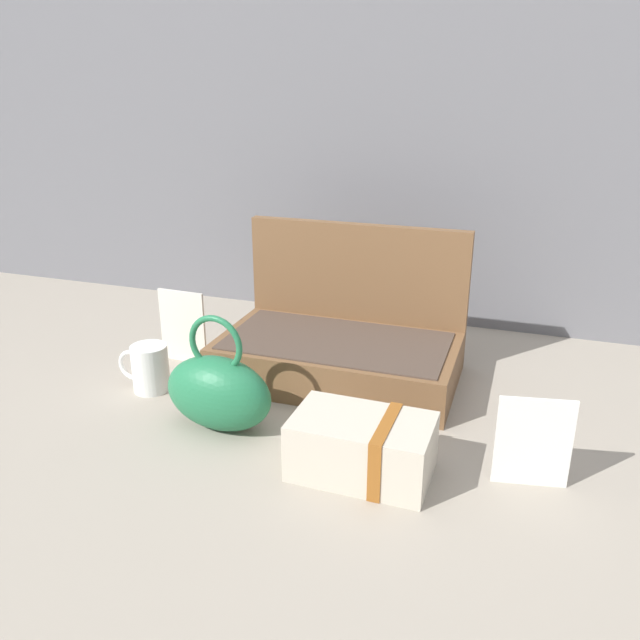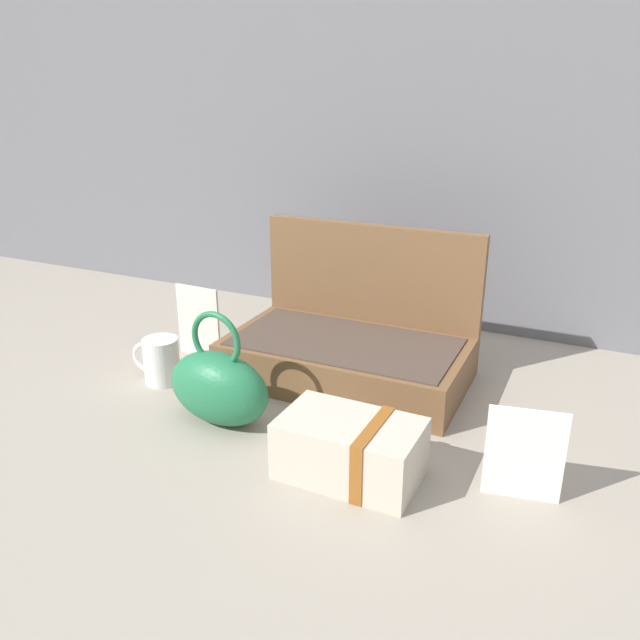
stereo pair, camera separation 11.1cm
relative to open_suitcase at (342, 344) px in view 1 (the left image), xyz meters
The scene contains 8 objects.
ground_plane 0.19m from the open_suitcase, 78.08° to the right, with size 6.00×6.00×0.00m, color #9E9384.
back_wall 0.75m from the open_suitcase, 84.85° to the left, with size 3.20×0.06×1.40m, color slate.
open_suitcase is the anchor object (origin of this frame).
teal_pouch_handbag 0.32m from the open_suitcase, 116.65° to the right, with size 0.21×0.12×0.22m.
cream_toiletry_bag 0.37m from the open_suitcase, 67.39° to the right, with size 0.22×0.14×0.10m.
coffee_mug 0.40m from the open_suitcase, 150.72° to the right, with size 0.11×0.07×0.10m.
info_card_left 0.48m from the open_suitcase, 35.90° to the right, with size 0.11×0.01×0.15m, color white.
poster_card_right 0.35m from the open_suitcase, behind, with size 0.11×0.01×0.16m, color silver.
Camera 1 is at (0.32, -1.00, 0.59)m, focal length 35.49 mm.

